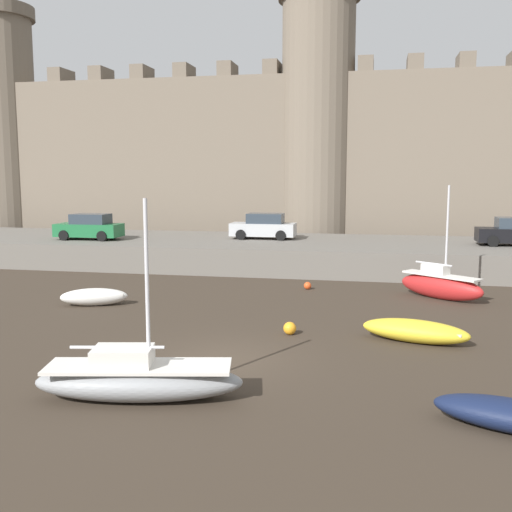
% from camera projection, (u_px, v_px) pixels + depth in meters
% --- Properties ---
extents(ground_plane, '(160.00, 160.00, 0.00)m').
position_uv_depth(ground_plane, '(221.00, 360.00, 18.20)').
color(ground_plane, '#382D23').
extents(quay_road, '(64.68, 10.00, 1.53)m').
position_uv_depth(quay_road, '(301.00, 253.00, 37.04)').
color(quay_road, '#666059').
rests_on(quay_road, ground).
extents(castle, '(58.68, 6.00, 22.19)m').
position_uv_depth(castle, '(317.00, 142.00, 44.99)').
color(castle, '#706354').
rests_on(castle, ground).
extents(rowboat_midflat_left, '(2.99, 1.83, 0.75)m').
position_uv_depth(rowboat_midflat_left, '(94.00, 297.00, 25.73)').
color(rowboat_midflat_left, silver).
rests_on(rowboat_midflat_left, ground).
extents(sailboat_foreground_right, '(3.86, 3.29, 5.14)m').
position_uv_depth(sailboat_foreground_right, '(440.00, 285.00, 27.07)').
color(sailboat_foreground_right, red).
rests_on(sailboat_foreground_right, ground).
extents(sailboat_foreground_left, '(5.38, 2.46, 5.03)m').
position_uv_depth(sailboat_foreground_left, '(138.00, 379.00, 14.91)').
color(sailboat_foreground_left, gray).
rests_on(sailboat_foreground_left, ground).
extents(rowboat_near_channel_right, '(3.75, 2.06, 0.76)m').
position_uv_depth(rowboat_near_channel_right, '(415.00, 331.00, 20.09)').
color(rowboat_near_channel_right, yellow).
rests_on(rowboat_near_channel_right, ground).
extents(mooring_buoy_off_centre, '(0.37, 0.37, 0.37)m').
position_uv_depth(mooring_buoy_off_centre, '(308.00, 286.00, 29.37)').
color(mooring_buoy_off_centre, '#E04C1E').
rests_on(mooring_buoy_off_centre, ground).
extents(mooring_buoy_near_shore, '(0.45, 0.45, 0.45)m').
position_uv_depth(mooring_buoy_near_shore, '(290.00, 328.00, 21.05)').
color(mooring_buoy_near_shore, orange).
rests_on(mooring_buoy_near_shore, ground).
extents(car_quay_centre_east, '(4.11, 1.89, 1.62)m').
position_uv_depth(car_quay_centre_east, '(89.00, 227.00, 37.67)').
color(car_quay_centre_east, '#1E6638').
rests_on(car_quay_centre_east, quay_road).
extents(car_quay_east, '(4.11, 1.89, 1.62)m').
position_uv_depth(car_quay_east, '(264.00, 227.00, 38.08)').
color(car_quay_east, '#B2B5B7').
rests_on(car_quay_east, quay_road).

